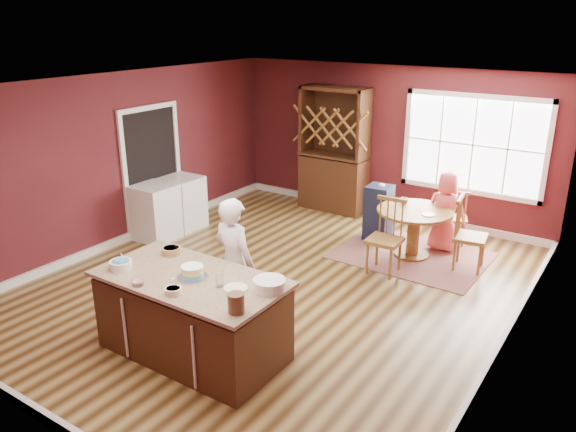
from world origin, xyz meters
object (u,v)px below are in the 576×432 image
object	(u,v)px
kitchen_island	(193,317)
chair_north	(454,216)
chair_south	(385,237)
toddler	(379,192)
washer	(155,212)
high_chair	(378,212)
baker	(234,263)
layer_cake	(192,272)
chair_east	(471,234)
seated_woman	(446,212)
dryer	(183,202)
hutch	(334,150)
dining_table	(414,223)

from	to	relation	value
kitchen_island	chair_north	distance (m)	4.86
chair_south	kitchen_island	bearing A→B (deg)	-107.90
toddler	washer	distance (m)	3.68
kitchen_island	high_chair	bearing A→B (deg)	86.66
toddler	high_chair	bearing A→B (deg)	-63.90
baker	kitchen_island	bearing A→B (deg)	97.72
baker	layer_cake	distance (m)	0.77
layer_cake	chair_south	world-z (taller)	chair_south
chair_east	seated_woman	xyz separation A→B (m)	(-0.54, 0.49, 0.09)
high_chair	washer	size ratio (longest dim) A/B	1.05
chair_north	seated_woman	distance (m)	0.40
kitchen_island	dryer	size ratio (longest dim) A/B	2.27
chair_east	hutch	xyz separation A→B (m)	(-2.97, 1.27, 0.60)
chair_north	chair_south	bearing A→B (deg)	52.85
toddler	dining_table	bearing A→B (deg)	-25.02
layer_cake	chair_east	size ratio (longest dim) A/B	0.30
baker	washer	world-z (taller)	baker
high_chair	washer	distance (m)	3.66
layer_cake	toddler	xyz separation A→B (m)	(0.19, 4.17, -0.18)
washer	dryer	size ratio (longest dim) A/B	1.01
chair_east	washer	distance (m)	4.95
seated_woman	hutch	size ratio (longest dim) A/B	0.56
layer_cake	chair_east	bearing A→B (deg)	64.82
chair_north	washer	world-z (taller)	chair_north
dining_table	dryer	size ratio (longest dim) A/B	1.26
high_chair	baker	bearing A→B (deg)	-97.28
dining_table	high_chair	distance (m)	0.81
kitchen_island	layer_cake	size ratio (longest dim) A/B	6.23
high_chair	chair_north	bearing A→B (deg)	22.78
washer	dryer	bearing A→B (deg)	90.00
layer_cake	toddler	size ratio (longest dim) A/B	1.27
layer_cake	seated_woman	distance (m)	4.51
chair_north	hutch	xyz separation A→B (m)	(-2.46, 0.42, 0.68)
layer_cake	hutch	distance (m)	5.23
hutch	washer	bearing A→B (deg)	-119.85
layer_cake	washer	size ratio (longest dim) A/B	0.36
dining_table	dryer	bearing A→B (deg)	-164.92
chair_east	high_chair	xyz separation A→B (m)	(-1.60, 0.32, -0.07)
hutch	chair_east	bearing A→B (deg)	-23.13
high_chair	toddler	distance (m)	0.33
baker	chair_east	distance (m)	3.60
dining_table	hutch	world-z (taller)	hutch
dining_table	washer	world-z (taller)	washer
chair_south	toddler	distance (m)	1.33
baker	chair_north	xyz separation A→B (m)	(1.34, 3.93, -0.32)
toddler	hutch	world-z (taller)	hutch
high_chair	chair_east	bearing A→B (deg)	-14.46
chair_north	seated_woman	bearing A→B (deg)	63.26
kitchen_island	chair_north	bearing A→B (deg)	74.12
dryer	washer	bearing A→B (deg)	-90.00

